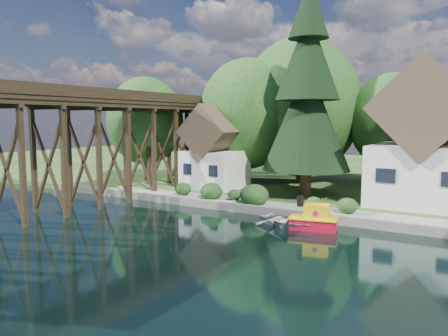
{
  "coord_description": "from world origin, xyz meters",
  "views": [
    {
      "loc": [
        11.01,
        -20.1,
        6.89
      ],
      "look_at": [
        -4.85,
        6.0,
        3.52
      ],
      "focal_mm": 35.0,
      "sensor_mm": 36.0,
      "label": 1
    }
  ],
  "objects": [
    {
      "name": "shed",
      "position": [
        -11.0,
        14.5,
        3.83
      ],
      "size": [
        5.09,
        5.4,
        7.85
      ],
      "color": "white",
      "rests_on": "bank"
    },
    {
      "name": "boat_white_a",
      "position": [
        0.02,
        5.81,
        0.43
      ],
      "size": [
        4.94,
        4.24,
        0.86
      ],
      "primitive_type": "imported",
      "rotation": [
        0.0,
        0.0,
        1.21
      ],
      "color": "silver",
      "rests_on": "ground"
    },
    {
      "name": "promenade",
      "position": [
        6.0,
        9.3,
        0.53
      ],
      "size": [
        50.0,
        2.6,
        0.06
      ],
      "primitive_type": "cube",
      "color": "gray",
      "rests_on": "bank"
    },
    {
      "name": "conifer",
      "position": [
        -2.02,
        14.57,
        9.13
      ],
      "size": [
        7.28,
        7.28,
        17.93
      ],
      "color": "#382314",
      "rests_on": "bank"
    },
    {
      "name": "bg_trees",
      "position": [
        1.0,
        21.25,
        7.29
      ],
      "size": [
        49.9,
        13.3,
        10.57
      ],
      "color": "#382314",
      "rests_on": "bank"
    },
    {
      "name": "ground",
      "position": [
        0.0,
        0.0,
        0.0
      ],
      "size": [
        140.0,
        140.0,
        0.0
      ],
      "primitive_type": "plane",
      "color": "black",
      "rests_on": "ground"
    },
    {
      "name": "trestle_bridge",
      "position": [
        -16.0,
        5.17,
        5.35
      ],
      "size": [
        4.12,
        44.18,
        9.3
      ],
      "color": "black",
      "rests_on": "ground"
    },
    {
      "name": "bank",
      "position": [
        0.0,
        34.0,
        0.25
      ],
      "size": [
        140.0,
        52.0,
        0.5
      ],
      "primitive_type": "cube",
      "color": "#2C4B1E",
      "rests_on": "ground"
    },
    {
      "name": "tugboat",
      "position": [
        1.86,
        5.9,
        0.64
      ],
      "size": [
        3.24,
        2.21,
        2.15
      ],
      "color": "#B60C23",
      "rests_on": "ground"
    },
    {
      "name": "house_left",
      "position": [
        7.0,
        16.0,
        5.14
      ],
      "size": [
        7.64,
        8.64,
        11.02
      ],
      "color": "white",
      "rests_on": "bank"
    },
    {
      "name": "shrubs",
      "position": [
        -4.6,
        9.26,
        1.23
      ],
      "size": [
        15.76,
        2.47,
        1.7
      ],
      "color": "#173C15",
      "rests_on": "bank"
    },
    {
      "name": "seawall",
      "position": [
        4.0,
        8.0,
        0.31
      ],
      "size": [
        60.0,
        0.4,
        0.62
      ],
      "primitive_type": "cube",
      "color": "slate",
      "rests_on": "ground"
    }
  ]
}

